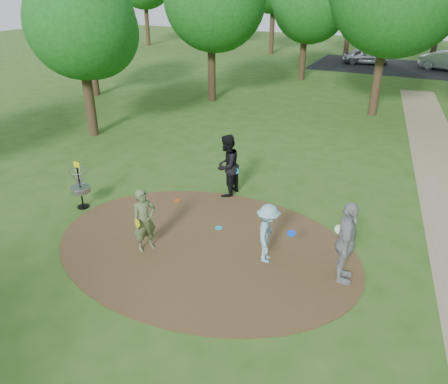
% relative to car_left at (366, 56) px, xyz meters
% --- Properties ---
extents(ground, '(100.00, 100.00, 0.00)m').
position_rel_car_left_xyz_m(ground, '(1.00, -30.31, -0.63)').
color(ground, '#2D5119').
rests_on(ground, ground).
extents(dirt_clearing, '(8.40, 8.40, 0.02)m').
position_rel_car_left_xyz_m(dirt_clearing, '(1.00, -30.31, -0.62)').
color(dirt_clearing, '#47301C').
rests_on(dirt_clearing, ground).
extents(parking_lot, '(14.00, 8.00, 0.01)m').
position_rel_car_left_xyz_m(parking_lot, '(3.00, -0.31, -0.62)').
color(parking_lot, black).
rests_on(parking_lot, ground).
extents(player_observer_with_disc, '(0.67, 0.76, 1.74)m').
position_rel_car_left_xyz_m(player_observer_with_disc, '(-0.33, -31.09, 0.24)').
color(player_observer_with_disc, '#54673C').
rests_on(player_observer_with_disc, ground).
extents(player_throwing_with_disc, '(1.12, 1.13, 1.58)m').
position_rel_car_left_xyz_m(player_throwing_with_disc, '(2.73, -30.18, 0.16)').
color(player_throwing_with_disc, '#86B8C9').
rests_on(player_throwing_with_disc, ground).
extents(player_walking_with_disc, '(0.84, 1.04, 2.07)m').
position_rel_car_left_xyz_m(player_walking_with_disc, '(0.18, -27.22, 0.41)').
color(player_walking_with_disc, black).
rests_on(player_walking_with_disc, ground).
extents(player_waiting_with_disc, '(0.69, 1.28, 2.07)m').
position_rel_car_left_xyz_m(player_waiting_with_disc, '(4.62, -30.16, 0.41)').
color(player_waiting_with_disc, gray).
rests_on(player_waiting_with_disc, ground).
extents(disc_ground_cyan, '(0.22, 0.22, 0.02)m').
position_rel_car_left_xyz_m(disc_ground_cyan, '(0.93, -29.33, -0.60)').
color(disc_ground_cyan, '#17ABBE').
rests_on(disc_ground_cyan, dirt_clearing).
extents(disc_ground_red, '(0.22, 0.22, 0.02)m').
position_rel_car_left_xyz_m(disc_ground_red, '(-1.04, -28.38, -0.60)').
color(disc_ground_red, '#B53F12').
rests_on(disc_ground_red, dirt_clearing).
extents(car_left, '(3.92, 2.26, 1.26)m').
position_rel_car_left_xyz_m(car_left, '(0.00, 0.00, 0.00)').
color(car_left, '#A7A8AE').
rests_on(car_left, ground).
extents(disc_golf_basket, '(0.63, 0.63, 1.54)m').
position_rel_car_left_xyz_m(disc_golf_basket, '(-3.50, -30.01, 0.25)').
color(disc_golf_basket, black).
rests_on(disc_golf_basket, ground).
extents(tree_ring, '(37.41, 45.89, 9.66)m').
position_rel_car_left_xyz_m(tree_ring, '(5.07, -20.66, 4.76)').
color(tree_ring, '#332316').
rests_on(tree_ring, ground).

